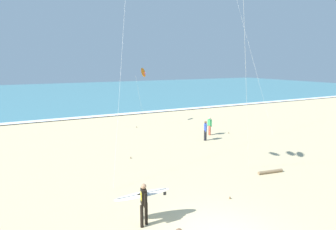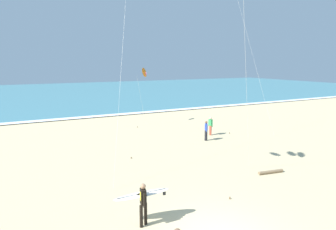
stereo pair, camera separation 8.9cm
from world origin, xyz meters
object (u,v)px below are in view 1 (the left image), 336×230
at_px(driftwood_log, 270,172).
at_px(kite_delta_amber_near, 144,73).
at_px(surfer_lead, 143,198).
at_px(bystander_blue_top, 205,131).
at_px(bystander_green_top, 210,126).

bearing_deg(driftwood_log, kite_delta_amber_near, 91.86).
relative_size(kite_delta_amber_near, driftwood_log, 3.62).
xyz_separation_m(kite_delta_amber_near, driftwood_log, (0.53, -16.36, -5.09)).
xyz_separation_m(surfer_lead, bystander_blue_top, (9.59, 9.54, -0.23)).
xyz_separation_m(kite_delta_amber_near, bystander_green_top, (2.94, -7.14, -4.36)).
xyz_separation_m(bystander_blue_top, driftwood_log, (-1.03, -7.87, -0.72)).
distance_m(kite_delta_amber_near, driftwood_log, 17.14).
distance_m(surfer_lead, bystander_green_top, 15.47).
height_order(bystander_green_top, driftwood_log, bystander_green_top).
xyz_separation_m(bystander_green_top, driftwood_log, (-2.41, -9.22, -0.72)).
bearing_deg(driftwood_log, bystander_green_top, 75.34).
xyz_separation_m(surfer_lead, kite_delta_amber_near, (8.04, 18.04, 4.13)).
relative_size(surfer_lead, bystander_blue_top, 1.42).
bearing_deg(kite_delta_amber_near, bystander_blue_top, -79.62).
distance_m(surfer_lead, bystander_blue_top, 13.53).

